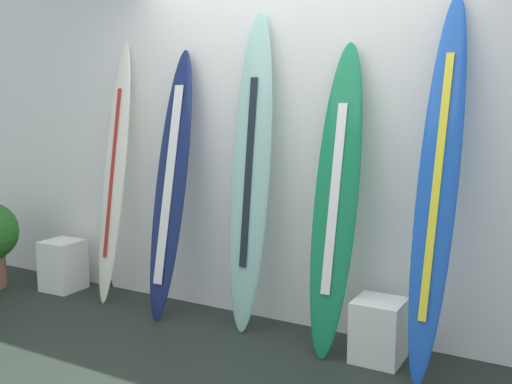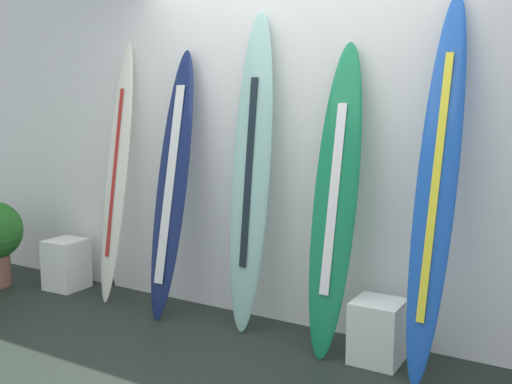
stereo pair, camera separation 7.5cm
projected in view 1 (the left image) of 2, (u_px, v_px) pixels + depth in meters
name	position (u px, v px, depth m)	size (l,w,h in m)	color
wall_back	(299.00, 129.00, 4.07)	(7.20, 0.20, 2.80)	white
surfboard_ivory	(114.00, 175.00, 4.58)	(0.25, 0.41, 2.07)	silver
surfboard_navy	(171.00, 184.00, 4.23)	(0.27, 0.47, 1.98)	#13204E
surfboard_seafoam	(251.00, 173.00, 3.96)	(0.31, 0.36, 2.21)	#8DBFB4
surfboard_emerald	(336.00, 198.00, 3.60)	(0.30, 0.49, 1.97)	#147747
surfboard_cobalt	(437.00, 186.00, 3.26)	(0.26, 0.56, 2.21)	blue
display_block_left	(63.00, 265.00, 4.93)	(0.31, 0.31, 0.43)	white
display_block_center	(379.00, 330.00, 3.53)	(0.29, 0.29, 0.38)	silver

